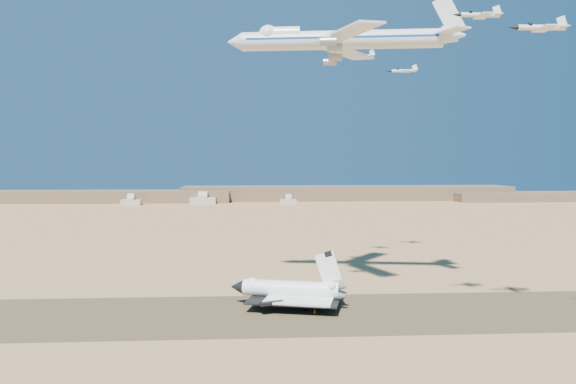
{
  "coord_description": "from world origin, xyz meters",
  "views": [
    {
      "loc": [
        -0.96,
        -178.65,
        49.02
      ],
      "look_at": [
        10.62,
        8.0,
        39.06
      ],
      "focal_mm": 35.0,
      "sensor_mm": 36.0,
      "label": 1
    }
  ],
  "objects": [
    {
      "name": "chase_jet_d",
      "position": [
        47.49,
        73.42,
        96.68
      ],
      "size": [
        13.47,
        7.79,
        3.42
      ],
      "rotation": [
        0.0,
        0.0,
        -0.26
      ],
      "color": "silver"
    },
    {
      "name": "crew_c",
      "position": [
        21.94,
        3.79,
        0.89
      ],
      "size": [
        1.07,
        0.99,
        1.65
      ],
      "primitive_type": "imported",
      "rotation": [
        0.0,
        0.0,
        2.47
      ],
      "color": "#CB680B",
      "rests_on": "runway"
    },
    {
      "name": "hangars",
      "position": [
        -64.0,
        478.43,
        4.83
      ],
      "size": [
        200.5,
        29.5,
        30.0
      ],
      "color": "#A8A595",
      "rests_on": "ground"
    },
    {
      "name": "carrier_747",
      "position": [
        28.57,
        26.97,
        93.54
      ],
      "size": [
        86.74,
        66.22,
        21.52
      ],
      "rotation": [
        0.0,
        0.0,
        -0.15
      ],
      "color": "silver"
    },
    {
      "name": "runway",
      "position": [
        0.0,
        0.0,
        0.03
      ],
      "size": [
        600.0,
        50.0,
        0.06
      ],
      "primitive_type": "cube",
      "color": "brown",
      "rests_on": "ground"
    },
    {
      "name": "chase_jet_b",
      "position": [
        77.21,
        -28.37,
        85.73
      ],
      "size": [
        16.47,
        8.77,
        4.1
      ],
      "rotation": [
        0.0,
        0.0,
        -0.03
      ],
      "color": "silver"
    },
    {
      "name": "crew_b",
      "position": [
        18.53,
        -2.16,
        0.93
      ],
      "size": [
        0.95,
        0.93,
        1.74
      ],
      "primitive_type": "imported",
      "rotation": [
        0.0,
        0.0,
        2.41
      ],
      "color": "#CB680B",
      "rests_on": "runway"
    },
    {
      "name": "ridgeline",
      "position": [
        65.32,
        527.31,
        7.63
      ],
      "size": [
        960.0,
        90.0,
        18.0
      ],
      "color": "brown",
      "rests_on": "ground"
    },
    {
      "name": "chase_jet_a",
      "position": [
        62.52,
        -22.47,
        90.39
      ],
      "size": [
        14.17,
        7.48,
        3.53
      ],
      "rotation": [
        0.0,
        0.0,
        -0.01
      ],
      "color": "silver"
    },
    {
      "name": "ground",
      "position": [
        0.0,
        0.0,
        0.0
      ],
      "size": [
        1200.0,
        1200.0,
        0.0
      ],
      "primitive_type": "plane",
      "color": "#AC7B4C",
      "rests_on": "ground"
    },
    {
      "name": "chase_jet_e",
      "position": [
        72.84,
        95.15,
        93.89
      ],
      "size": [
        15.11,
        8.49,
        3.79
      ],
      "rotation": [
        0.0,
        0.0,
        -0.18
      ],
      "color": "silver"
    },
    {
      "name": "crew_a",
      "position": [
        18.69,
        -0.67,
        0.89
      ],
      "size": [
        0.56,
        0.7,
        1.66
      ],
      "primitive_type": "imported",
      "rotation": [
        0.0,
        0.0,
        1.88
      ],
      "color": "#CB680B",
      "rests_on": "runway"
    },
    {
      "name": "shuttle",
      "position": [
        11.24,
        9.15,
        5.28
      ],
      "size": [
        40.05,
        30.63,
        19.65
      ],
      "rotation": [
        0.0,
        0.0,
        -0.24
      ],
      "color": "white",
      "rests_on": "runway"
    }
  ]
}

